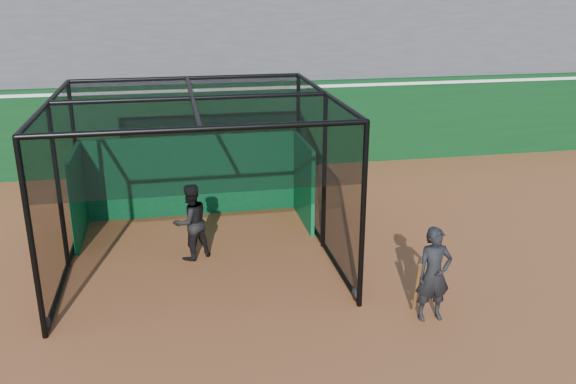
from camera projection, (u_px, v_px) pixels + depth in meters
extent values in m
plane|color=brown|center=(244.00, 316.00, 10.01)|extent=(120.00, 120.00, 0.00)
cube|color=#093614|center=(206.00, 127.00, 17.49)|extent=(50.00, 0.45, 2.50)
cube|color=white|center=(204.00, 89.00, 17.13)|extent=(50.00, 0.50, 0.08)
cube|color=#4C4C4F|center=(195.00, 24.00, 20.22)|extent=(50.00, 7.85, 7.75)
cube|color=#085529|center=(192.00, 175.00, 14.10)|extent=(4.93, 0.10, 1.90)
cylinder|color=black|center=(47.00, 324.00, 9.56)|extent=(0.08, 0.22, 0.22)
cylinder|color=black|center=(356.00, 294.00, 10.48)|extent=(0.08, 0.22, 0.22)
cylinder|color=black|center=(82.00, 218.00, 13.84)|extent=(0.08, 0.22, 0.22)
cylinder|color=black|center=(300.00, 203.00, 14.76)|extent=(0.08, 0.22, 0.22)
imported|color=black|center=(191.00, 222.00, 11.87)|extent=(0.93, 0.87, 1.53)
imported|color=black|center=(434.00, 274.00, 9.69)|extent=(0.58, 0.38, 1.58)
cylinder|color=#593819|center=(417.00, 288.00, 9.77)|extent=(0.15, 0.37, 0.99)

